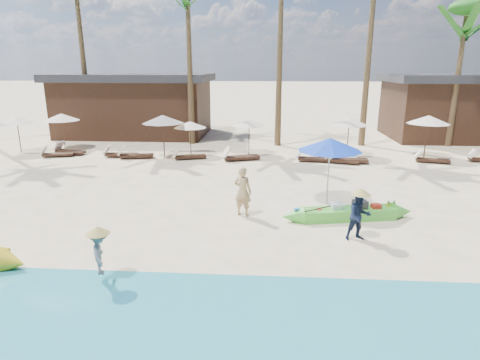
{
  "coord_description": "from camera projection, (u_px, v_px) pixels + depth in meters",
  "views": [
    {
      "loc": [
        1.47,
        -11.12,
        4.87
      ],
      "look_at": [
        0.58,
        2.0,
        1.1
      ],
      "focal_mm": 30.0,
      "sensor_mm": 36.0,
      "label": 1
    }
  ],
  "objects": [
    {
      "name": "palm_3",
      "position": [
        188.0,
        0.0,
        23.64
      ],
      "size": [
        2.08,
        2.08,
        10.52
      ],
      "color": "brown",
      "rests_on": "ground"
    },
    {
      "name": "resort_parasol_5",
      "position": [
        190.0,
        125.0,
        22.27
      ],
      "size": [
        1.83,
        1.83,
        1.88
      ],
      "color": "#362016",
      "rests_on": "ground"
    },
    {
      "name": "lounger_3_left",
      "position": [
        68.0,
        151.0,
        22.77
      ],
      "size": [
        1.91,
        1.02,
        0.62
      ],
      "rotation": [
        0.0,
        0.0,
        -0.27
      ],
      "color": "#362016",
      "rests_on": "ground"
    },
    {
      "name": "resort_parasol_3",
      "position": [
        61.0,
        117.0,
        23.73
      ],
      "size": [
        2.07,
        2.07,
        2.13
      ],
      "color": "#362016",
      "rests_on": "ground"
    },
    {
      "name": "vendor_green",
      "position": [
        359.0,
        216.0,
        11.46
      ],
      "size": [
        0.78,
        0.66,
        1.43
      ],
      "primitive_type": "imported",
      "rotation": [
        0.0,
        0.0,
        0.18
      ],
      "color": "#141F38",
      "rests_on": "ground"
    },
    {
      "name": "wet_sand_strip",
      "position": [
        182.0,
        343.0,
        7.3
      ],
      "size": [
        240.0,
        4.5,
        0.01
      ],
      "primitive_type": "cube",
      "color": "tan",
      "rests_on": "ground"
    },
    {
      "name": "lounger_5_left",
      "position": [
        188.0,
        156.0,
        21.54
      ],
      "size": [
        1.81,
        1.02,
        0.59
      ],
      "rotation": [
        0.0,
        0.0,
        0.3
      ],
      "color": "#362016",
      "rests_on": "ground"
    },
    {
      "name": "lounger_3_right",
      "position": [
        56.0,
        153.0,
        22.1
      ],
      "size": [
        1.75,
        0.87,
        0.57
      ],
      "rotation": [
        0.0,
        0.0,
        0.22
      ],
      "color": "#362016",
      "rests_on": "ground"
    },
    {
      "name": "tourist",
      "position": [
        243.0,
        191.0,
        13.28
      ],
      "size": [
        0.72,
        0.6,
        1.69
      ],
      "primitive_type": "imported",
      "rotation": [
        0.0,
        0.0,
        2.76
      ],
      "color": "tan",
      "rests_on": "ground"
    },
    {
      "name": "lounger_7_left",
      "position": [
        340.0,
        160.0,
        20.64
      ],
      "size": [
        1.77,
        1.01,
        0.58
      ],
      "rotation": [
        0.0,
        0.0,
        -0.31
      ],
      "color": "#362016",
      "rests_on": "ground"
    },
    {
      "name": "ground",
      "position": [
        216.0,
        233.0,
        12.1
      ],
      "size": [
        240.0,
        240.0,
        0.0
      ],
      "primitive_type": "plane",
      "color": "#FFE4BC",
      "rests_on": "ground"
    },
    {
      "name": "green_canoe",
      "position": [
        348.0,
        213.0,
        13.12
      ],
      "size": [
        4.9,
        1.24,
        0.63
      ],
      "rotation": [
        0.0,
        0.0,
        0.19
      ],
      "color": "#51C83D",
      "rests_on": "ground"
    },
    {
      "name": "vendor_yellow",
      "position": [
        100.0,
        252.0,
        9.25
      ],
      "size": [
        0.62,
        0.78,
        1.06
      ],
      "primitive_type": "imported",
      "rotation": [
        0.0,
        0.0,
        1.95
      ],
      "color": "gray",
      "rests_on": "ground"
    },
    {
      "name": "lounger_6_right",
      "position": [
        312.0,
        158.0,
        21.01
      ],
      "size": [
        1.87,
        0.76,
        0.62
      ],
      "rotation": [
        0.0,
        0.0,
        -0.11
      ],
      "color": "#362016",
      "rests_on": "ground"
    },
    {
      "name": "resort_parasol_4",
      "position": [
        163.0,
        119.0,
        21.6
      ],
      "size": [
        2.24,
        2.24,
        2.3
      ],
      "color": "#362016",
      "rests_on": "ground"
    },
    {
      "name": "pavilion_east",
      "position": [
        451.0,
        106.0,
        27.37
      ],
      "size": [
        8.8,
        6.6,
        4.3
      ],
      "color": "#362016",
      "rests_on": "ground"
    },
    {
      "name": "pavilion_west",
      "position": [
        136.0,
        104.0,
        28.8
      ],
      "size": [
        10.8,
        6.6,
        4.3
      ],
      "color": "#362016",
      "rests_on": "ground"
    },
    {
      "name": "resort_parasol_8",
      "position": [
        428.0,
        120.0,
        21.5
      ],
      "size": [
        2.23,
        2.23,
        2.3
      ],
      "color": "#362016",
      "rests_on": "ground"
    },
    {
      "name": "lounger_6_left",
      "position": [
        239.0,
        156.0,
        21.26
      ],
      "size": [
        2.07,
        1.19,
        0.67
      ],
      "rotation": [
        0.0,
        0.0,
        0.32
      ],
      "color": "#362016",
      "rests_on": "ground"
    },
    {
      "name": "resort_parasol_2",
      "position": [
        17.0,
        120.0,
        22.85
      ],
      "size": [
        2.02,
        2.02,
        2.08
      ],
      "color": "#362016",
      "rests_on": "ground"
    },
    {
      "name": "lounger_4_left",
      "position": [
        119.0,
        154.0,
        22.02
      ],
      "size": [
        1.81,
        0.58,
        0.61
      ],
      "rotation": [
        0.0,
        0.0,
        0.02
      ],
      "color": "#362016",
      "rests_on": "ground"
    },
    {
      "name": "lounger_7_right",
      "position": [
        346.0,
        159.0,
        20.69
      ],
      "size": [
        2.0,
        0.71,
        0.67
      ],
      "rotation": [
        0.0,
        0.0,
        -0.06
      ],
      "color": "#362016",
      "rests_on": "ground"
    },
    {
      "name": "resort_parasol_6",
      "position": [
        249.0,
        122.0,
        22.4
      ],
      "size": [
        1.95,
        1.95,
        2.01
      ],
      "color": "#362016",
      "rests_on": "ground"
    },
    {
      "name": "resort_parasol_7",
      "position": [
        349.0,
        121.0,
        21.95
      ],
      "size": [
        2.07,
        2.07,
        2.14
      ],
      "color": "#362016",
      "rests_on": "ground"
    },
    {
      "name": "palm_6",
      "position": [
        465.0,
        26.0,
        23.25
      ],
      "size": [
        2.08,
        2.08,
        8.51
      ],
      "color": "brown",
      "rests_on": "ground"
    },
    {
      "name": "lounger_4_right",
      "position": [
        134.0,
        155.0,
        21.72
      ],
      "size": [
        1.94,
        0.91,
        0.63
      ],
      "rotation": [
        0.0,
        0.0,
        0.19
      ],
      "color": "#362016",
      "rests_on": "ground"
    },
    {
      "name": "blue_umbrella",
      "position": [
        330.0,
        145.0,
        14.06
      ],
      "size": [
        2.26,
        2.26,
        2.43
      ],
      "color": "#99999E",
      "rests_on": "ground"
    },
    {
      "name": "lounger_8_left",
      "position": [
        430.0,
        159.0,
        20.8
      ],
      "size": [
        1.8,
        0.95,
        0.58
      ],
      "rotation": [
        0.0,
        0.0,
        -0.26
      ],
      "color": "#362016",
      "rests_on": "ground"
    }
  ]
}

